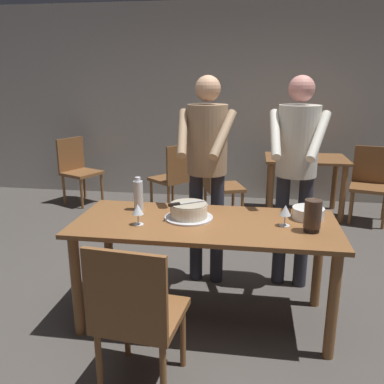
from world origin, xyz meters
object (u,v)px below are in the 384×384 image
Objects in this scene: chair_near_side at (136,313)px; person_cutting_cake at (207,158)px; main_dining_table at (205,237)px; person_standing_beside at (297,160)px; plate_stack at (308,213)px; background_table at (305,170)px; wine_glass_far at (138,210)px; background_chair_0 at (217,183)px; cake_on_platter at (189,211)px; hurricane_lamp at (313,216)px; cake_knife at (179,204)px; water_bottle at (138,195)px; background_chair_2 at (174,175)px; wine_glass_near at (285,211)px; background_chair_3 at (371,181)px; background_chair_1 at (78,168)px.

person_cutting_cake is at bearing 80.93° from chair_near_side.
person_cutting_cake is at bearing 95.70° from main_dining_table.
person_standing_beside is (0.65, 0.63, 0.44)m from main_dining_table.
background_table is at bearing 83.75° from plate_stack.
main_dining_table is at bearing -110.62° from background_table.
wine_glass_far reaches higher than background_table.
main_dining_table is at bearing 70.07° from chair_near_side.
background_chair_0 reaches higher than main_dining_table.
main_dining_table is at bearing -23.08° from cake_on_platter.
wine_glass_far is 0.84m from person_cutting_cake.
cake_on_platter is 1.62× the size of hurricane_lamp.
cake_knife is 0.95× the size of water_bottle.
person_cutting_cake is (0.12, 0.58, 0.21)m from cake_knife.
background_chair_0 is 1.00× the size of background_chair_2.
cake_on_platter is 1.43× the size of cake_knife.
background_chair_3 is at bearing 63.80° from wine_glass_near.
person_cutting_cake is at bearing 134.92° from wine_glass_near.
background_chair_3 is at bearing 54.62° from main_dining_table.
person_standing_beside is 2.18m from background_chair_3.
wine_glass_far is 0.16× the size of background_chair_1.
background_chair_3 is (1.72, 2.43, -0.15)m from main_dining_table.
person_cutting_cake is (0.06, 0.54, 0.27)m from cake_on_platter.
person_standing_beside is (1.17, 0.44, 0.21)m from water_bottle.
person_cutting_cake reaches higher than main_dining_table.
cake_knife is (-0.18, 0.01, 0.23)m from main_dining_table.
water_bottle reaches higher than hurricane_lamp.
water_bottle is 2.81m from background_table.
person_standing_beside is at bearing -99.33° from background_table.
background_table is at bearing 57.99° from water_bottle.
plate_stack is 1.05× the size of hurricane_lamp.
background_chair_3 is at bearing 67.68° from hurricane_lamp.
background_chair_2 is (-0.56, 2.33, -0.31)m from cake_on_platter.
background_chair_3 is (1.85, 2.38, -0.31)m from cake_on_platter.
chair_near_side is at bearing -144.96° from hurricane_lamp.
hurricane_lamp reaches higher than background_table.
person_cutting_cake is 1.49m from chair_near_side.
background_chair_3 is (1.78, 1.83, -0.58)m from person_cutting_cake.
cake_on_platter is 2.42m from background_chair_2.
cake_on_platter is 0.34× the size of background_table.
wine_glass_near is 2.61m from background_table.
background_chair_0 and background_chair_2 have the same top height.
background_chair_0 is at bearing 110.09° from hurricane_lamp.
person_cutting_cake reaches higher than wine_glass_near.
background_chair_1 is at bearing 165.28° from background_chair_0.
background_chair_1 is 1.00× the size of background_chair_2.
chair_near_side is 1.00× the size of background_chair_0.
wine_glass_far is (-0.25, -0.14, -0.01)m from cake_knife.
chair_near_side and background_chair_1 have the same top height.
background_chair_3 is at bearing 57.90° from chair_near_side.
wine_glass_near is 1.17m from chair_near_side.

